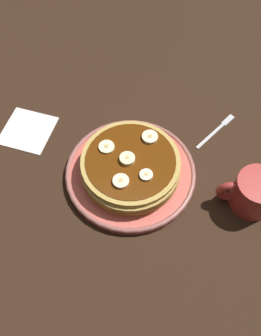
{
  "coord_description": "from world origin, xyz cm",
  "views": [
    {
      "loc": [
        -3.24,
        41.59,
        70.82
      ],
      "look_at": [
        0.0,
        0.0,
        2.92
      ],
      "focal_mm": 41.16,
      "sensor_mm": 36.0,
      "label": 1
    }
  ],
  "objects": [
    {
      "name": "banana_slice_4",
      "position": [
        1.47,
        5.17,
        6.25
      ],
      "size": [
        3.22,
        3.22,
        0.88
      ],
      "color": "#FBE2BE",
      "rests_on": "pancake_stack"
    },
    {
      "name": "banana_slice_0",
      "position": [
        0.66,
        -0.18,
        6.34
      ],
      "size": [
        3.12,
        3.12,
        1.07
      ],
      "color": "#FAEEB3",
      "rests_on": "pancake_stack"
    },
    {
      "name": "coffee_mug",
      "position": [
        -24.41,
        4.56,
        4.17
      ],
      "size": [
        11.94,
        8.67,
        8.1
      ],
      "color": "#B23833",
      "rests_on": "ground_plane"
    },
    {
      "name": "fork",
      "position": [
        -19.02,
        -13.64,
        0.25
      ],
      "size": [
        9.2,
        10.51,
        0.5
      ],
      "color": "silver",
      "rests_on": "ground_plane"
    },
    {
      "name": "banana_slice_1",
      "position": [
        5.12,
        -2.66,
        6.15
      ],
      "size": [
        3.26,
        3.26,
        0.69
      ],
      "color": "#F0EFBB",
      "rests_on": "pancake_stack"
    },
    {
      "name": "banana_slice_3",
      "position": [
        -3.58,
        -5.77,
        6.25
      ],
      "size": [
        3.34,
        3.34,
        0.89
      ],
      "color": "#FAECBB",
      "rests_on": "pancake_stack"
    },
    {
      "name": "napkin",
      "position": [
        24.49,
        -10.04,
        0.15
      ],
      "size": [
        13.1,
        13.1,
        0.3
      ],
      "primitive_type": "cube",
      "rotation": [
        0.0,
        0.0,
        -0.22
      ],
      "color": "white",
      "rests_on": "ground_plane"
    },
    {
      "name": "banana_slice_2",
      "position": [
        -3.32,
        3.38,
        6.2
      ],
      "size": [
        2.67,
        2.67,
        0.78
      ],
      "color": "#F2E7C0",
      "rests_on": "pancake_stack"
    },
    {
      "name": "ground_plane",
      "position": [
        0.0,
        0.0,
        -1.5
      ],
      "size": [
        140.0,
        140.0,
        3.0
      ],
      "primitive_type": "cube",
      "color": "black"
    },
    {
      "name": "plate",
      "position": [
        0.0,
        0.0,
        0.99
      ],
      "size": [
        27.55,
        27.55,
        1.84
      ],
      "color": "#CC594C",
      "rests_on": "ground_plane"
    },
    {
      "name": "pancake_stack",
      "position": [
        -0.07,
        -0.1,
        3.74
      ],
      "size": [
        20.97,
        21.5,
        4.47
      ],
      "color": "#AC8535",
      "rests_on": "plate"
    }
  ]
}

